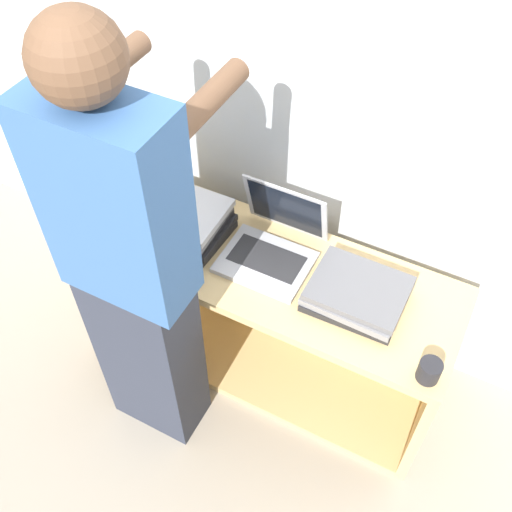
{
  "coord_description": "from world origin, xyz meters",
  "views": [
    {
      "loc": [
        0.62,
        -1.02,
        2.29
      ],
      "look_at": [
        0.0,
        0.17,
        0.75
      ],
      "focal_mm": 42.0,
      "sensor_mm": 36.0,
      "label": 1
    }
  ],
  "objects_px": {
    "laptop_open": "(272,244)",
    "mug": "(429,371)",
    "person": "(132,273)",
    "laptop_stack_right": "(357,294)",
    "laptop_stack_left": "(182,219)"
  },
  "relations": [
    {
      "from": "laptop_open",
      "to": "mug",
      "type": "bearing_deg",
      "value": -19.68
    },
    {
      "from": "laptop_open",
      "to": "person",
      "type": "height_order",
      "value": "person"
    },
    {
      "from": "laptop_stack_right",
      "to": "person",
      "type": "relative_size",
      "value": 0.19
    },
    {
      "from": "laptop_stack_left",
      "to": "person",
      "type": "relative_size",
      "value": 0.2
    },
    {
      "from": "laptop_stack_left",
      "to": "mug",
      "type": "height_order",
      "value": "laptop_stack_left"
    },
    {
      "from": "laptop_stack_left",
      "to": "laptop_stack_right",
      "type": "relative_size",
      "value": 1.03
    },
    {
      "from": "laptop_stack_right",
      "to": "person",
      "type": "distance_m",
      "value": 0.75
    },
    {
      "from": "laptop_open",
      "to": "laptop_stack_left",
      "type": "height_order",
      "value": "laptop_open"
    },
    {
      "from": "laptop_stack_right",
      "to": "mug",
      "type": "height_order",
      "value": "laptop_stack_right"
    },
    {
      "from": "laptop_open",
      "to": "laptop_stack_left",
      "type": "distance_m",
      "value": 0.36
    },
    {
      "from": "laptop_open",
      "to": "laptop_stack_right",
      "type": "relative_size",
      "value": 0.98
    },
    {
      "from": "laptop_open",
      "to": "person",
      "type": "bearing_deg",
      "value": -119.61
    },
    {
      "from": "laptop_stack_right",
      "to": "person",
      "type": "height_order",
      "value": "person"
    },
    {
      "from": "laptop_open",
      "to": "laptop_stack_right",
      "type": "distance_m",
      "value": 0.36
    },
    {
      "from": "laptop_stack_left",
      "to": "laptop_open",
      "type": "bearing_deg",
      "value": 8.54
    }
  ]
}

